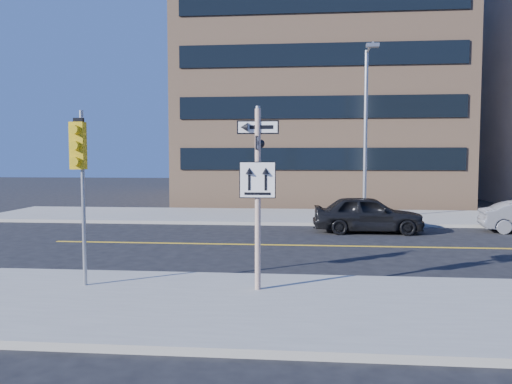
# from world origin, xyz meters

# --- Properties ---
(ground) EXTENTS (120.00, 120.00, 0.00)m
(ground) POSITION_xyz_m (0.00, 0.00, 0.00)
(ground) COLOR black
(ground) RESTS_ON ground
(sign_pole) EXTENTS (0.92, 0.92, 4.06)m
(sign_pole) POSITION_xyz_m (0.00, -2.51, 2.44)
(sign_pole) COLOR silver
(sign_pole) RESTS_ON near_sidewalk
(traffic_signal) EXTENTS (0.32, 0.45, 4.00)m
(traffic_signal) POSITION_xyz_m (-4.00, -2.66, 3.03)
(traffic_signal) COLOR gray
(traffic_signal) RESTS_ON near_sidewalk
(parked_car_a) EXTENTS (1.84, 4.49, 1.52)m
(parked_car_a) POSITION_xyz_m (3.68, 7.30, 0.76)
(parked_car_a) COLOR black
(parked_car_a) RESTS_ON ground
(streetlight_a) EXTENTS (0.55, 2.25, 8.00)m
(streetlight_a) POSITION_xyz_m (4.00, 10.76, 4.76)
(streetlight_a) COLOR gray
(streetlight_a) RESTS_ON far_sidewalk
(building_brick) EXTENTS (18.00, 18.00, 18.00)m
(building_brick) POSITION_xyz_m (2.00, 25.00, 9.00)
(building_brick) COLOR tan
(building_brick) RESTS_ON ground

